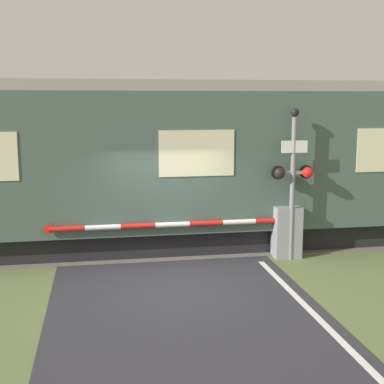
{
  "coord_description": "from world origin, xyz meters",
  "views": [
    {
      "loc": [
        -1.37,
        -9.87,
        3.52
      ],
      "look_at": [
        0.7,
        1.94,
        1.46
      ],
      "focal_mm": 50.0,
      "sensor_mm": 36.0,
      "label": 1
    }
  ],
  "objects": [
    {
      "name": "train",
      "position": [
        0.71,
        3.01,
        2.03
      ],
      "size": [
        16.47,
        3.2,
        3.96
      ],
      "color": "black",
      "rests_on": "ground_plane"
    },
    {
      "name": "signal_post",
      "position": [
        2.8,
        1.15,
        1.91
      ],
      "size": [
        0.94,
        0.26,
        3.35
      ],
      "color": "gray",
      "rests_on": "ground_plane"
    },
    {
      "name": "crossing_barrier",
      "position": [
        2.32,
        1.34,
        0.63
      ],
      "size": [
        5.62,
        0.44,
        1.17
      ],
      "color": "gray",
      "rests_on": "ground_plane"
    },
    {
      "name": "ground_plane",
      "position": [
        0.0,
        0.0,
        0.0
      ],
      "size": [
        80.0,
        80.0,
        0.0
      ],
      "primitive_type": "plane",
      "color": "#5B6B3D"
    },
    {
      "name": "track_bed",
      "position": [
        0.0,
        3.01,
        0.02
      ],
      "size": [
        36.0,
        3.2,
        0.13
      ],
      "color": "#666056",
      "rests_on": "ground_plane"
    }
  ]
}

